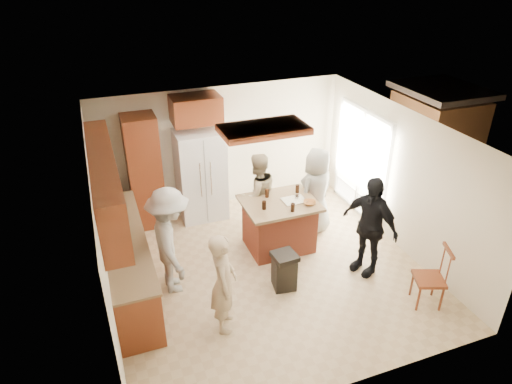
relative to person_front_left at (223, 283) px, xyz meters
name	(u,v)px	position (x,y,z in m)	size (l,w,h in m)	color
room_shell	(424,151)	(5.42, 2.63, 0.10)	(8.00, 5.20, 5.00)	tan
person_front_left	(223,283)	(0.00, 0.00, 0.00)	(0.56, 0.41, 1.54)	tan
person_behind_left	(257,195)	(1.29, 2.10, 0.04)	(0.79, 0.49, 1.62)	tan
person_behind_right	(316,191)	(2.34, 1.82, 0.07)	(0.82, 0.53, 1.68)	gray
person_side_right	(369,226)	(2.58, 0.42, 0.10)	(1.02, 0.52, 1.74)	black
person_counter	(171,241)	(-0.50, 1.09, 0.11)	(1.14, 0.53, 1.76)	#989790
left_cabinetry	(120,236)	(-1.20, 1.39, 0.19)	(0.64, 3.00, 2.30)	maroon
back_wall_units	(157,156)	(-0.29, 3.19, 0.61)	(1.80, 0.60, 2.45)	maroon
refrigerator	(201,175)	(0.49, 3.11, 0.13)	(0.90, 0.76, 1.80)	white
kitchen_island	(279,224)	(1.49, 1.54, -0.29)	(1.28, 1.03, 0.93)	#A5422A
island_items	(294,200)	(1.71, 1.44, 0.20)	(0.97, 0.68, 0.15)	silver
trash_bin	(284,270)	(1.13, 0.49, -0.45)	(0.39, 0.39, 0.63)	black
spindle_chair	(430,279)	(3.02, -0.62, -0.32)	(0.54, 0.54, 0.99)	maroon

